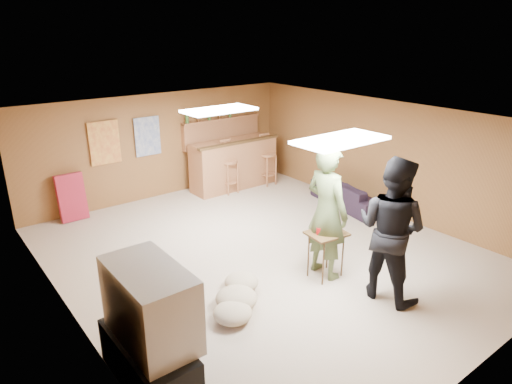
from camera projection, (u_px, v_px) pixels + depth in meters
ground at (264, 253)px, 7.45m from camera, size 7.00×7.00×0.00m
ceiling at (264, 119)px, 6.70m from camera, size 6.00×7.00×0.02m
wall_back at (161, 146)px, 9.67m from camera, size 6.00×0.02×2.20m
wall_front at (487, 284)px, 4.48m from camera, size 6.00×0.02×2.20m
wall_left at (65, 242)px, 5.35m from camera, size 0.02×7.00×2.20m
wall_right at (385, 157)px, 8.81m from camera, size 0.02×7.00×2.20m
tv_stand at (149, 361)px, 4.69m from camera, size 0.55×1.30×0.50m
dvd_box at (169, 360)px, 4.85m from camera, size 0.35×0.50×0.08m
tv_body at (150, 304)px, 4.50m from camera, size 0.60×1.10×0.80m
tv_screen at (178, 294)px, 4.68m from camera, size 0.02×0.95×0.65m
bar_counter at (234, 164)px, 10.32m from camera, size 2.00×0.60×1.10m
bar_lip at (240, 142)px, 9.94m from camera, size 2.10×0.12×0.05m
bar_shelf at (222, 119)px, 10.33m from camera, size 2.00×0.18×0.05m
bar_backing at (221, 132)px, 10.44m from camera, size 2.00×0.14×0.60m
poster_left at (105, 143)px, 8.86m from camera, size 0.60×0.03×0.85m
poster_right at (147, 136)px, 9.38m from camera, size 0.55×0.03×0.80m
folding_chair_stack at (72, 197)px, 8.59m from camera, size 0.50×0.26×0.91m
ceiling_panel_front at (341, 140)px, 5.60m from camera, size 1.20×0.60×0.04m
ceiling_panel_back at (219, 110)px, 7.60m from camera, size 1.20×0.60×0.04m
person_olive at (327, 212)px, 6.50m from camera, size 0.49×0.73×1.98m
person_black at (391, 229)px, 5.96m from camera, size 0.87×1.05×1.97m
sofa at (350, 194)px, 9.33m from camera, size 0.99×1.88×0.52m
tray_table at (326, 255)px, 6.64m from camera, size 0.59×0.50×0.71m
cup_red_near at (319, 231)px, 6.45m from camera, size 0.10×0.10×0.10m
cup_red_far at (337, 230)px, 6.48m from camera, size 0.10×0.10×0.12m
cup_blue at (329, 224)px, 6.67m from camera, size 0.10×0.10×0.10m
bar_stool_left at (229, 167)px, 9.94m from camera, size 0.47×0.47×1.19m
bar_stool_right at (268, 160)px, 10.48m from camera, size 0.46×0.46×1.17m
cushion_near_tv at (236, 298)px, 5.98m from camera, size 0.65×0.65×0.25m
cushion_mid at (241, 282)px, 6.40m from camera, size 0.52×0.52×0.21m
cushion_far at (233, 313)px, 5.70m from camera, size 0.54×0.54×0.22m
bottle_row at (209, 114)px, 10.06m from camera, size 1.20×0.08×0.26m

